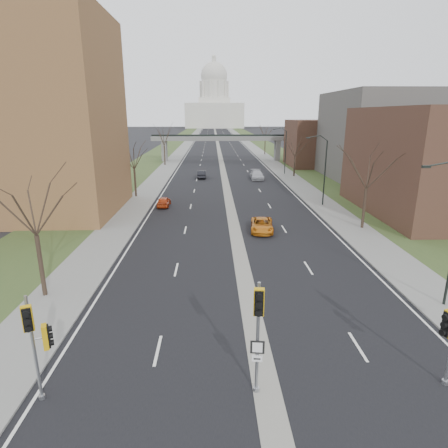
{
  "coord_description": "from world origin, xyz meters",
  "views": [
    {
      "loc": [
        -2.23,
        -14.04,
        11.22
      ],
      "look_at": [
        -1.43,
        11.33,
        3.75
      ],
      "focal_mm": 30.0,
      "sensor_mm": 36.0,
      "label": 1
    }
  ],
  "objects_px": {
    "car_left_near": "(164,202)",
    "car_right_mid": "(257,175)",
    "signal_pole_left": "(36,335)",
    "signal_pole_median": "(258,321)",
    "car_left_far": "(202,174)",
    "car_right_near": "(262,225)"
  },
  "relations": [
    {
      "from": "car_left_far",
      "to": "car_right_mid",
      "type": "relative_size",
      "value": 0.79
    },
    {
      "from": "signal_pole_median",
      "to": "car_right_mid",
      "type": "relative_size",
      "value": 0.94
    },
    {
      "from": "signal_pole_median",
      "to": "car_right_mid",
      "type": "distance_m",
      "value": 54.05
    },
    {
      "from": "car_left_far",
      "to": "car_right_mid",
      "type": "distance_m",
      "value": 10.04
    },
    {
      "from": "signal_pole_left",
      "to": "signal_pole_median",
      "type": "height_order",
      "value": "signal_pole_median"
    },
    {
      "from": "signal_pole_left",
      "to": "car_right_near",
      "type": "bearing_deg",
      "value": 40.23
    },
    {
      "from": "signal_pole_left",
      "to": "signal_pole_median",
      "type": "distance_m",
      "value": 8.59
    },
    {
      "from": "car_right_mid",
      "to": "signal_pole_median",
      "type": "bearing_deg",
      "value": -95.98
    },
    {
      "from": "signal_pole_median",
      "to": "car_right_near",
      "type": "height_order",
      "value": "signal_pole_median"
    },
    {
      "from": "car_left_near",
      "to": "car_right_near",
      "type": "height_order",
      "value": "car_right_near"
    },
    {
      "from": "car_left_far",
      "to": "car_right_near",
      "type": "distance_m",
      "value": 33.27
    },
    {
      "from": "signal_pole_left",
      "to": "car_right_near",
      "type": "relative_size",
      "value": 1.01
    },
    {
      "from": "car_left_far",
      "to": "car_right_near",
      "type": "xyz_separation_m",
      "value": [
        6.83,
        -32.57,
        -0.05
      ]
    },
    {
      "from": "signal_pole_median",
      "to": "car_left_far",
      "type": "bearing_deg",
      "value": 100.19
    },
    {
      "from": "car_left_near",
      "to": "car_right_mid",
      "type": "bearing_deg",
      "value": -124.5
    },
    {
      "from": "car_left_near",
      "to": "signal_pole_median",
      "type": "bearing_deg",
      "value": 103.84
    },
    {
      "from": "car_left_far",
      "to": "car_right_near",
      "type": "bearing_deg",
      "value": 101.19
    },
    {
      "from": "signal_pole_median",
      "to": "car_left_near",
      "type": "relative_size",
      "value": 1.35
    },
    {
      "from": "signal_pole_median",
      "to": "car_left_near",
      "type": "bearing_deg",
      "value": 109.67
    },
    {
      "from": "car_left_far",
      "to": "car_right_near",
      "type": "height_order",
      "value": "car_left_far"
    },
    {
      "from": "signal_pole_left",
      "to": "signal_pole_median",
      "type": "bearing_deg",
      "value": -22.53
    },
    {
      "from": "car_right_near",
      "to": "signal_pole_left",
      "type": "bearing_deg",
      "value": -111.32
    }
  ]
}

